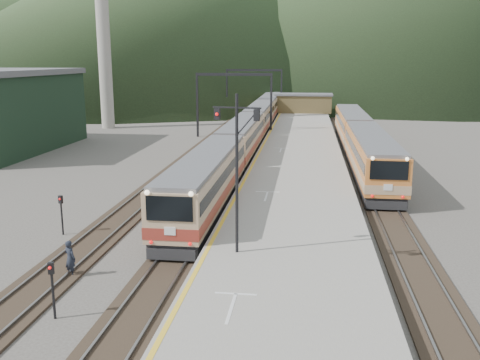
# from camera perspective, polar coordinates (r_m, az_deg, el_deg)

# --- Properties ---
(track_main) EXTENTS (2.60, 200.00, 0.23)m
(track_main) POSITION_cam_1_polar(r_m,az_deg,el_deg) (52.65, 0.20, 2.29)
(track_main) COLOR black
(track_main) RESTS_ON ground
(track_far) EXTENTS (2.60, 200.00, 0.23)m
(track_far) POSITION_cam_1_polar(r_m,az_deg,el_deg) (53.48, -5.13, 2.40)
(track_far) COLOR black
(track_far) RESTS_ON ground
(track_second) EXTENTS (2.60, 200.00, 0.23)m
(track_second) POSITION_cam_1_polar(r_m,az_deg,el_deg) (52.53, 12.76, 1.94)
(track_second) COLOR black
(track_second) RESTS_ON ground
(platform) EXTENTS (8.00, 100.00, 1.00)m
(platform) POSITION_cam_1_polar(r_m,az_deg,el_deg) (50.23, 6.28, 2.20)
(platform) COLOR gray
(platform) RESTS_ON ground
(gantry_near) EXTENTS (9.55, 0.25, 8.00)m
(gantry_near) POSITION_cam_1_polar(r_m,az_deg,el_deg) (67.13, -0.66, 9.31)
(gantry_near) COLOR black
(gantry_near) RESTS_ON ground
(gantry_far) EXTENTS (9.55, 0.25, 8.00)m
(gantry_far) POSITION_cam_1_polar(r_m,az_deg,el_deg) (91.93, 1.50, 10.25)
(gantry_far) COLOR black
(gantry_far) RESTS_ON ground
(smokestack) EXTENTS (1.80, 1.80, 30.00)m
(smokestack) POSITION_cam_1_polar(r_m,az_deg,el_deg) (78.83, -14.45, 16.29)
(smokestack) COLOR #9E998E
(smokestack) RESTS_ON ground
(station_shed) EXTENTS (9.40, 4.40, 3.10)m
(station_shed) POSITION_cam_1_polar(r_m,az_deg,el_deg) (89.66, 6.80, 8.17)
(station_shed) COLOR brown
(station_shed) RESTS_ON platform
(hill_a) EXTENTS (180.00, 180.00, 60.00)m
(hill_a) POSITION_cam_1_polar(r_m,az_deg,el_deg) (207.63, -6.03, 18.36)
(hill_a) COLOR #304125
(hill_a) RESTS_ON ground
(hill_d) EXTENTS (200.00, 200.00, 55.00)m
(hill_d) POSITION_cam_1_polar(r_m,az_deg,el_deg) (281.89, -20.22, 15.68)
(hill_d) COLOR #304125
(hill_d) RESTS_ON ground
(main_train) EXTENTS (2.74, 75.15, 3.34)m
(main_train) POSITION_cam_1_polar(r_m,az_deg,el_deg) (61.88, 1.30, 5.58)
(main_train) COLOR tan
(main_train) RESTS_ON track_main
(second_train) EXTENTS (2.89, 39.35, 3.53)m
(second_train) POSITION_cam_1_polar(r_m,az_deg,el_deg) (54.28, 12.66, 4.35)
(second_train) COLOR orange
(second_train) RESTS_ON track_second
(signal_mast) EXTENTS (2.18, 0.51, 7.22)m
(signal_mast) POSITION_cam_1_polar(r_m,az_deg,el_deg) (23.64, -0.34, 2.35)
(signal_mast) COLOR black
(signal_mast) RESTS_ON platform
(short_signal_a) EXTENTS (0.26, 0.22, 2.27)m
(short_signal_a) POSITION_cam_1_polar(r_m,az_deg,el_deg) (21.62, -19.40, -10.30)
(short_signal_a) COLOR black
(short_signal_a) RESTS_ON ground
(short_signal_b) EXTENTS (0.25, 0.21, 2.27)m
(short_signal_b) POSITION_cam_1_polar(r_m,az_deg,el_deg) (38.46, -5.56, 0.41)
(short_signal_b) COLOR black
(short_signal_b) RESTS_ON ground
(short_signal_c) EXTENTS (0.26, 0.23, 2.27)m
(short_signal_c) POSITION_cam_1_polar(r_m,az_deg,el_deg) (31.48, -18.52, -3.01)
(short_signal_c) COLOR black
(short_signal_c) RESTS_ON ground
(worker) EXTENTS (0.74, 0.64, 1.71)m
(worker) POSITION_cam_1_polar(r_m,az_deg,el_deg) (25.63, -17.67, -7.97)
(worker) COLOR #1D212D
(worker) RESTS_ON ground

